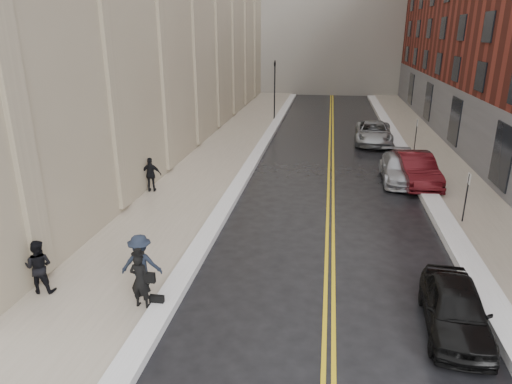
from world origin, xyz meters
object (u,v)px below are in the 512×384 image
(pedestrian_c, at_px, (151,175))
(car_black, at_px, (455,308))
(car_maroon, at_px, (415,169))
(car_silver_near, at_px, (400,169))
(pedestrian_main, at_px, (140,280))
(pedestrian_b, at_px, (141,264))
(car_silver_far, at_px, (373,133))
(pedestrian_a, at_px, (39,266))

(pedestrian_c, bearing_deg, car_black, 132.53)
(car_black, bearing_deg, car_maroon, 89.47)
(car_black, distance_m, car_silver_near, 13.16)
(pedestrian_main, relative_size, pedestrian_b, 0.90)
(car_black, xyz_separation_m, car_silver_far, (-0.35, 21.86, 0.10))
(pedestrian_main, bearing_deg, pedestrian_b, -64.24)
(pedestrian_b, bearing_deg, car_silver_near, -134.14)
(car_silver_far, distance_m, pedestrian_main, 23.79)
(car_silver_near, xyz_separation_m, pedestrian_main, (-8.90, -13.62, 0.30))
(car_maroon, height_order, pedestrian_b, pedestrian_b)
(pedestrian_main, bearing_deg, car_silver_near, -117.96)
(pedestrian_main, distance_m, pedestrian_a, 3.31)
(pedestrian_main, bearing_deg, car_black, -171.70)
(car_maroon, relative_size, pedestrian_c, 2.88)
(car_black, distance_m, pedestrian_c, 15.03)
(car_black, distance_m, car_maroon, 12.83)
(pedestrian_a, relative_size, pedestrian_c, 0.99)
(car_black, relative_size, pedestrian_main, 2.32)
(car_silver_far, relative_size, pedestrian_a, 3.25)
(car_silver_near, xyz_separation_m, pedestrian_b, (-9.18, -12.88, 0.40))
(pedestrian_c, bearing_deg, car_silver_far, -142.58)
(pedestrian_main, bearing_deg, pedestrian_c, -65.19)
(car_silver_near, relative_size, pedestrian_main, 2.82)
(car_black, bearing_deg, pedestrian_b, -177.70)
(car_black, distance_m, pedestrian_main, 8.59)
(car_maroon, bearing_deg, pedestrian_a, -140.60)
(car_silver_near, bearing_deg, pedestrian_c, -160.92)
(car_silver_far, relative_size, pedestrian_c, 3.22)
(car_silver_near, distance_m, car_silver_far, 8.73)
(car_maroon, distance_m, pedestrian_b, 15.94)
(pedestrian_c, bearing_deg, car_silver_near, -171.96)
(car_maroon, relative_size, car_silver_far, 0.90)
(pedestrian_a, bearing_deg, car_silver_far, -126.24)
(car_silver_far, bearing_deg, car_black, -86.33)
(car_silver_near, xyz_separation_m, car_silver_far, (-0.68, 8.71, 0.07))
(car_silver_near, height_order, pedestrian_c, pedestrian_c)
(car_silver_far, height_order, pedestrian_b, pedestrian_b)
(pedestrian_main, xyz_separation_m, pedestrian_c, (-3.40, 9.54, 0.01))
(car_maroon, relative_size, pedestrian_main, 2.92)
(car_maroon, xyz_separation_m, car_silver_near, (-0.70, 0.37, -0.12))
(car_silver_far, height_order, pedestrian_a, pedestrian_a)
(car_silver_near, bearing_deg, pedestrian_main, -122.44)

